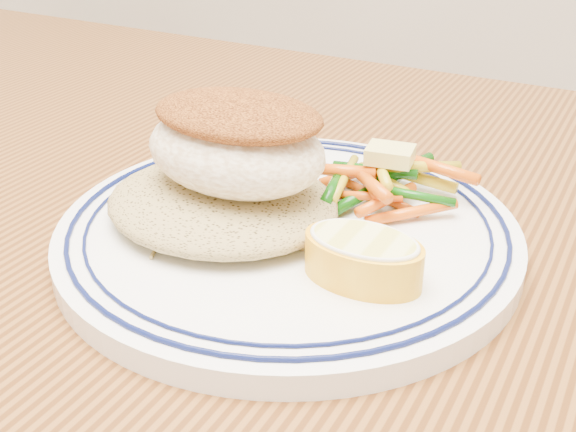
{
  "coord_description": "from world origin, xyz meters",
  "views": [
    {
      "loc": [
        0.18,
        -0.3,
        0.98
      ],
      "look_at": [
        -0.0,
        0.05,
        0.77
      ],
      "focal_mm": 45.0,
      "sensor_mm": 36.0,
      "label": 1
    }
  ],
  "objects_px": {
    "dining_table": "(254,409)",
    "lemon_wedge": "(363,256)",
    "rice_pilaf": "(222,198)",
    "fish_fillet": "(236,141)",
    "vegetable_pile": "(382,181)",
    "plate": "(288,231)"
  },
  "relations": [
    {
      "from": "rice_pilaf",
      "to": "fish_fillet",
      "type": "relative_size",
      "value": 1.25
    },
    {
      "from": "plate",
      "to": "lemon_wedge",
      "type": "relative_size",
      "value": 4.25
    },
    {
      "from": "rice_pilaf",
      "to": "lemon_wedge",
      "type": "distance_m",
      "value": 0.11
    },
    {
      "from": "dining_table",
      "to": "lemon_wedge",
      "type": "bearing_deg",
      "value": 8.98
    },
    {
      "from": "dining_table",
      "to": "lemon_wedge",
      "type": "distance_m",
      "value": 0.14
    },
    {
      "from": "dining_table",
      "to": "vegetable_pile",
      "type": "bearing_deg",
      "value": 69.92
    },
    {
      "from": "rice_pilaf",
      "to": "vegetable_pile",
      "type": "bearing_deg",
      "value": 42.38
    },
    {
      "from": "fish_fillet",
      "to": "dining_table",
      "type": "bearing_deg",
      "value": -51.02
    },
    {
      "from": "rice_pilaf",
      "to": "vegetable_pile",
      "type": "distance_m",
      "value": 0.1
    },
    {
      "from": "rice_pilaf",
      "to": "fish_fillet",
      "type": "height_order",
      "value": "fish_fillet"
    },
    {
      "from": "plate",
      "to": "lemon_wedge",
      "type": "xyz_separation_m",
      "value": [
        0.06,
        -0.04,
        0.02
      ]
    },
    {
      "from": "dining_table",
      "to": "rice_pilaf",
      "type": "xyz_separation_m",
      "value": [
        -0.04,
        0.03,
        0.13
      ]
    },
    {
      "from": "fish_fillet",
      "to": "lemon_wedge",
      "type": "height_order",
      "value": "fish_fillet"
    },
    {
      "from": "vegetable_pile",
      "to": "lemon_wedge",
      "type": "bearing_deg",
      "value": -74.19
    },
    {
      "from": "plate",
      "to": "vegetable_pile",
      "type": "distance_m",
      "value": 0.07
    },
    {
      "from": "vegetable_pile",
      "to": "lemon_wedge",
      "type": "xyz_separation_m",
      "value": [
        0.03,
        -0.09,
        0.0
      ]
    },
    {
      "from": "dining_table",
      "to": "fish_fillet",
      "type": "xyz_separation_m",
      "value": [
        -0.03,
        0.04,
        0.16
      ]
    },
    {
      "from": "plate",
      "to": "lemon_wedge",
      "type": "distance_m",
      "value": 0.08
    },
    {
      "from": "rice_pilaf",
      "to": "fish_fillet",
      "type": "bearing_deg",
      "value": 37.87
    },
    {
      "from": "dining_table",
      "to": "lemon_wedge",
      "type": "relative_size",
      "value": 22.6
    },
    {
      "from": "dining_table",
      "to": "rice_pilaf",
      "type": "bearing_deg",
      "value": 140.18
    },
    {
      "from": "dining_table",
      "to": "vegetable_pile",
      "type": "xyz_separation_m",
      "value": [
        0.04,
        0.1,
        0.13
      ]
    }
  ]
}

